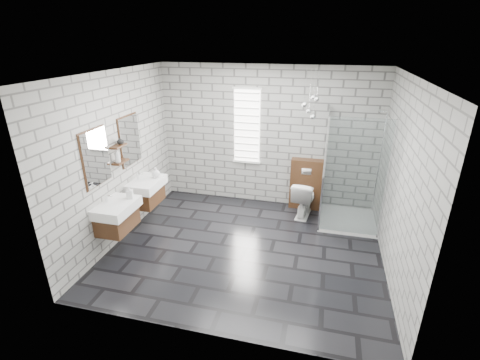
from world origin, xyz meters
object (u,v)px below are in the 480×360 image
at_px(vanity_right, 145,185).
at_px(shower_enclosure, 344,199).
at_px(vanity_left, 115,208).
at_px(toilet, 304,198).
at_px(cistern_panel, 306,184).

distance_m(vanity_right, shower_enclosure, 3.51).
relative_size(vanity_left, vanity_right, 1.00).
height_order(vanity_right, toilet, vanity_right).
bearing_deg(vanity_right, toilet, 20.21).
height_order(shower_enclosure, toilet, shower_enclosure).
bearing_deg(vanity_left, vanity_right, 90.00).
xyz_separation_m(cistern_panel, shower_enclosure, (0.70, -0.52, 0.00)).
distance_m(vanity_right, cistern_panel, 3.02).
distance_m(vanity_right, toilet, 2.91).
bearing_deg(cistern_panel, toilet, -90.00).
distance_m(vanity_left, vanity_right, 0.93).
bearing_deg(cistern_panel, shower_enclosure, -36.41).
bearing_deg(cistern_panel, vanity_right, -153.98).
distance_m(vanity_left, cistern_panel, 3.53).
bearing_deg(toilet, cistern_panel, -82.44).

